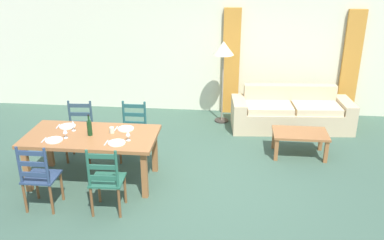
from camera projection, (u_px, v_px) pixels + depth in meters
name	position (u px, v px, depth m)	size (l,w,h in m)	color
ground_plane	(191.00, 187.00, 6.05)	(9.60, 9.60, 0.02)	#3B5848
wall_far	(207.00, 48.00, 8.59)	(9.60, 0.16, 2.70)	beige
curtain_panel_left	(231.00, 62.00, 8.50)	(0.35, 0.08, 2.20)	orange
curtain_panel_right	(351.00, 65.00, 8.28)	(0.35, 0.08, 2.20)	orange
dining_table	(92.00, 140.00, 5.98)	(1.90, 0.96, 0.75)	#9A6036
dining_chair_near_left	(39.00, 177.00, 5.36)	(0.42, 0.40, 0.96)	navy
dining_chair_near_right	(106.00, 180.00, 5.29)	(0.43, 0.41, 0.96)	#255B47
dining_chair_far_left	(80.00, 131.00, 6.76)	(0.45, 0.43, 0.96)	#2D4654
dining_chair_far_right	(133.00, 132.00, 6.73)	(0.42, 0.40, 0.96)	#215150
dinner_plate_near_left	(54.00, 140.00, 5.76)	(0.24, 0.24, 0.02)	white
fork_near_left	(44.00, 140.00, 5.77)	(0.02, 0.17, 0.01)	silver
dinner_plate_near_right	(117.00, 143.00, 5.67)	(0.24, 0.24, 0.02)	white
fork_near_right	(106.00, 143.00, 5.69)	(0.02, 0.17, 0.01)	silver
dinner_plate_far_left	(68.00, 126.00, 6.22)	(0.24, 0.24, 0.02)	white
fork_far_left	(58.00, 126.00, 6.23)	(0.02, 0.17, 0.01)	silver
dinner_plate_far_right	(126.00, 129.00, 6.13)	(0.24, 0.24, 0.02)	white
fork_far_right	(116.00, 129.00, 6.15)	(0.02, 0.17, 0.01)	silver
wine_bottle	(89.00, 128.00, 5.89)	(0.07, 0.07, 0.32)	#143819
wine_glass_near_left	(65.00, 131.00, 5.80)	(0.06, 0.06, 0.16)	white
wine_glass_near_right	(128.00, 133.00, 5.72)	(0.06, 0.06, 0.16)	white
wine_glass_far_left	(73.00, 124.00, 6.04)	(0.06, 0.06, 0.16)	white
coffee_cup_primary	(112.00, 130.00, 5.99)	(0.07, 0.07, 0.09)	beige
couch	(291.00, 113.00, 8.02)	(2.34, 0.97, 0.80)	#CDB68D
coffee_table	(300.00, 136.00, 6.87)	(0.90, 0.56, 0.42)	#9A6036
standing_lamp	(223.00, 53.00, 7.90)	(0.40, 0.40, 1.64)	#332D28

